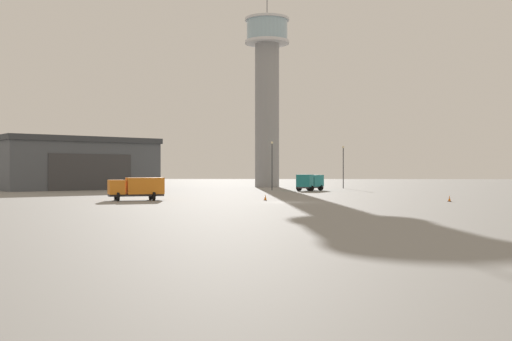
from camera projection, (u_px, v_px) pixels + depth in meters
ground_plane at (287, 202)px, 65.86m from camera, size 400.00×400.00×0.00m
control_tower at (267, 86)px, 129.74m from camera, size 9.43×9.43×40.00m
hangar at (69, 164)px, 116.11m from camera, size 35.86×35.13×9.59m
truck_box_teal at (310, 181)px, 104.66m from camera, size 5.02×7.05×2.82m
truck_box_orange at (137, 187)px, 69.99m from camera, size 6.61×4.59×2.63m
light_post_west at (272, 161)px, 107.31m from camera, size 0.44×0.44×8.64m
light_post_east at (343, 163)px, 119.46m from camera, size 0.44×0.44×8.36m
traffic_cone_near_left at (449, 199)px, 67.35m from camera, size 0.36×0.36×0.66m
traffic_cone_near_right at (265, 197)px, 70.49m from camera, size 0.36×0.36×0.65m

